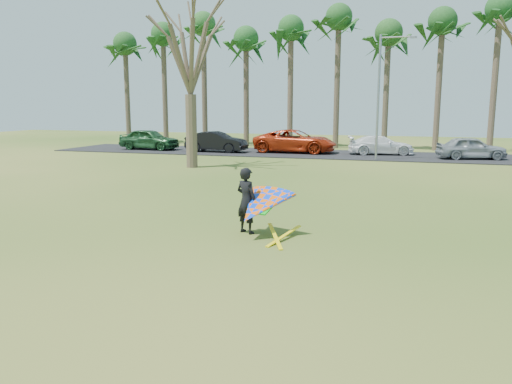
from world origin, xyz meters
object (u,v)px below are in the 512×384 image
(car_2, at_px, (295,141))
(car_3, at_px, (381,145))
(car_0, at_px, (149,139))
(kite_flyer, at_px, (257,205))
(streetlight, at_px, (381,91))
(car_4, at_px, (471,148))
(car_1, at_px, (216,142))
(bare_tree_left, at_px, (190,45))

(car_2, distance_m, car_3, 6.31)
(car_0, xyz_separation_m, car_3, (18.12, 1.34, -0.15))
(car_0, relative_size, car_2, 0.79)
(car_2, xyz_separation_m, kite_flyer, (4.49, -24.06, -0.06))
(streetlight, height_order, car_2, streetlight)
(car_2, height_order, kite_flyer, kite_flyer)
(car_2, relative_size, car_4, 1.42)
(car_0, bearing_deg, streetlight, -94.92)
(car_4, distance_m, kite_flyer, 24.26)
(car_4, bearing_deg, streetlight, 98.53)
(car_1, xyz_separation_m, car_3, (12.17, 1.63, -0.10))
(car_2, relative_size, car_3, 1.33)
(car_1, bearing_deg, car_2, -76.16)
(car_2, distance_m, car_4, 12.26)
(car_0, relative_size, car_1, 1.04)
(car_2, bearing_deg, car_3, -85.81)
(car_0, distance_m, car_1, 5.95)
(car_1, bearing_deg, kite_flyer, -153.91)
(car_0, relative_size, car_3, 1.05)
(streetlight, distance_m, car_1, 12.95)
(kite_flyer, bearing_deg, car_2, 100.57)
(streetlight, distance_m, kite_flyer, 21.13)
(bare_tree_left, bearing_deg, car_2, 69.89)
(bare_tree_left, relative_size, car_3, 2.08)
(car_4, bearing_deg, car_2, 72.34)
(streetlight, height_order, car_4, streetlight)
(car_4, bearing_deg, car_3, 63.82)
(car_3, bearing_deg, car_1, 85.70)
(bare_tree_left, xyz_separation_m, kite_flyer, (8.27, -13.73, -6.06))
(bare_tree_left, relative_size, car_0, 1.99)
(bare_tree_left, distance_m, car_2, 12.53)
(bare_tree_left, height_order, car_2, bare_tree_left)
(streetlight, relative_size, car_3, 1.72)
(car_2, bearing_deg, car_4, -94.04)
(streetlight, bearing_deg, car_3, 91.32)
(car_0, bearing_deg, kite_flyer, -142.31)
(car_0, xyz_separation_m, car_1, (5.95, -0.29, -0.06))
(streetlight, height_order, car_1, streetlight)
(bare_tree_left, bearing_deg, car_0, 130.71)
(car_2, distance_m, kite_flyer, 24.47)
(bare_tree_left, distance_m, car_0, 13.73)
(kite_flyer, bearing_deg, car_1, 114.47)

